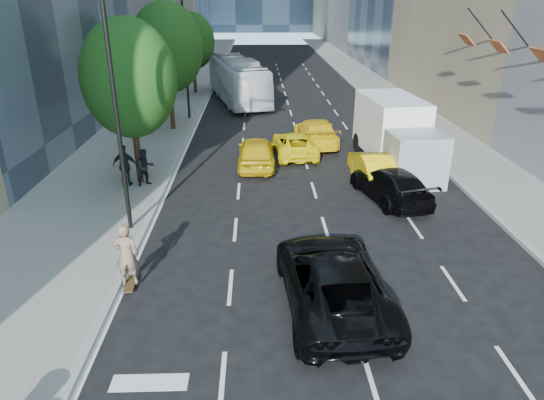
{
  "coord_description": "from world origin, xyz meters",
  "views": [
    {
      "loc": [
        -1.61,
        -12.85,
        8.36
      ],
      "look_at": [
        -1.11,
        3.1,
        1.6
      ],
      "focal_mm": 32.0,
      "sensor_mm": 36.0,
      "label": 1
    }
  ],
  "objects_px": {
    "city_bus": "(238,80)",
    "box_truck": "(396,134)",
    "skateboarder": "(127,259)",
    "black_sedan_mercedes": "(390,184)",
    "black_sedan_lincoln": "(332,279)"
  },
  "relations": [
    {
      "from": "city_bus",
      "to": "box_truck",
      "type": "height_order",
      "value": "city_bus"
    },
    {
      "from": "skateboarder",
      "to": "black_sedan_mercedes",
      "type": "height_order",
      "value": "skateboarder"
    },
    {
      "from": "black_sedan_mercedes",
      "to": "box_truck",
      "type": "bearing_deg",
      "value": -120.32
    },
    {
      "from": "city_bus",
      "to": "skateboarder",
      "type": "bearing_deg",
      "value": -107.83
    },
    {
      "from": "skateboarder",
      "to": "black_sedan_lincoln",
      "type": "height_order",
      "value": "skateboarder"
    },
    {
      "from": "city_bus",
      "to": "box_truck",
      "type": "distance_m",
      "value": 19.58
    },
    {
      "from": "black_sedan_lincoln",
      "to": "black_sedan_mercedes",
      "type": "relative_size",
      "value": 1.2
    },
    {
      "from": "skateboarder",
      "to": "city_bus",
      "type": "xyz_separation_m",
      "value": [
        2.4,
        28.72,
        0.77
      ]
    },
    {
      "from": "skateboarder",
      "to": "city_bus",
      "type": "relative_size",
      "value": 0.16
    },
    {
      "from": "skateboarder",
      "to": "city_bus",
      "type": "height_order",
      "value": "city_bus"
    },
    {
      "from": "black_sedan_mercedes",
      "to": "box_truck",
      "type": "height_order",
      "value": "box_truck"
    },
    {
      "from": "box_truck",
      "to": "city_bus",
      "type": "bearing_deg",
      "value": 111.86
    },
    {
      "from": "skateboarder",
      "to": "box_truck",
      "type": "relative_size",
      "value": 0.27
    },
    {
      "from": "black_sedan_lincoln",
      "to": "box_truck",
      "type": "height_order",
      "value": "box_truck"
    },
    {
      "from": "black_sedan_lincoln",
      "to": "black_sedan_mercedes",
      "type": "distance_m",
      "value": 8.6
    }
  ]
}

